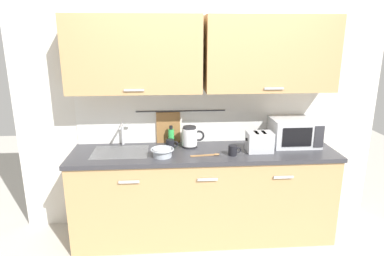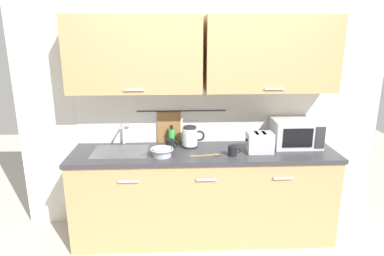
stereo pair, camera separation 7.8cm
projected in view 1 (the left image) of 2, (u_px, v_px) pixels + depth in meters
The scene contains 12 objects.
ground at pixel (206, 251), 3.20m from camera, with size 8.00×8.00×0.00m, color #B7B2A8.
counter_unit at pixel (202, 193), 3.37m from camera, with size 2.53×0.64×0.90m.
back_wall_assembly at pixel (202, 82), 3.30m from camera, with size 3.70×0.41×2.50m.
sink_faucet at pixel (122, 131), 3.37m from camera, with size 0.09×0.17×0.22m.
microwave at pixel (294, 132), 3.38m from camera, with size 0.46×0.35×0.27m.
electric_kettle at pixel (190, 137), 3.34m from camera, with size 0.23×0.16×0.21m.
dish_soap_bottle at pixel (171, 136), 3.41m from camera, with size 0.06×0.06×0.20m.
mug_near_sink at pixel (170, 144), 3.29m from camera, with size 0.12×0.08×0.09m.
mixing_bowl at pixel (162, 152), 3.08m from camera, with size 0.21×0.21×0.08m.
toaster at pixel (260, 142), 3.20m from camera, with size 0.26×0.17×0.19m.
mug_by_kettle at pixel (233, 150), 3.12m from camera, with size 0.12×0.08×0.09m.
wooden_spoon at pixel (209, 155), 3.12m from camera, with size 0.28×0.06×0.01m.
Camera 1 is at (-0.34, -2.75, 1.99)m, focal length 31.73 mm.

